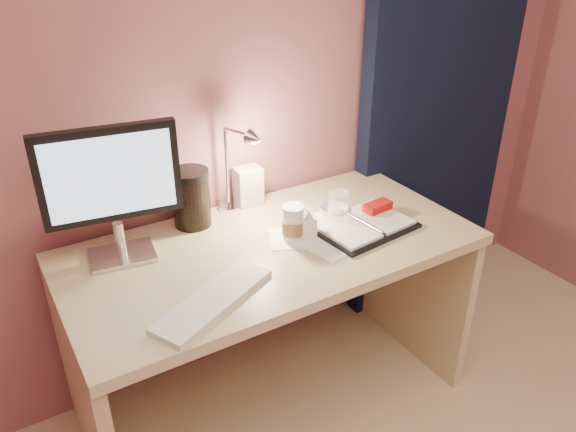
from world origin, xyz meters
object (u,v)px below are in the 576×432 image
clear_cup (338,208)px  keyboard (214,300)px  planner (364,223)px  product_box (248,186)px  lotion_bottle (309,223)px  bowl (334,211)px  desk (262,287)px  dark_jar (191,201)px  monitor (111,183)px  coffee_cup (293,224)px  desk_lamp (228,165)px

clear_cup → keyboard: bearing=-161.4°
planner → product_box: size_ratio=2.48×
planner → lotion_bottle: lotion_bottle is taller
lotion_bottle → product_box: 0.35m
clear_cup → bowl: bearing=66.3°
desk → clear_cup: 0.41m
desk → dark_jar: bearing=131.6°
keyboard → planner: bearing=-14.4°
monitor → bowl: monitor is taller
dark_jar → clear_cup: bearing=-31.3°
monitor → coffee_cup: bearing=-11.1°
keyboard → dark_jar: bearing=48.2°
coffee_cup → bowl: coffee_cup is taller
lotion_bottle → planner: bearing=-9.4°
desk → planner: bearing=-22.5°
monitor → desk_lamp: bearing=15.1°
clear_cup → bowl: (0.03, 0.06, -0.05)m
monitor → clear_cup: bearing=-5.7°
coffee_cup → lotion_bottle: coffee_cup is taller
planner → clear_cup: clear_cup is taller
planner → clear_cup: 0.11m
bowl → desk_lamp: desk_lamp is taller
desk → monitor: (-0.46, 0.10, 0.49)m
desk → coffee_cup: (0.08, -0.08, 0.28)m
keyboard → dark_jar: 0.49m
keyboard → product_box: (0.38, 0.51, 0.07)m
desk_lamp → product_box: bearing=14.2°
monitor → desk_lamp: 0.42m
planner → desk_lamp: bearing=136.2°
lotion_bottle → product_box: size_ratio=0.78×
coffee_cup → product_box: (-0.00, 0.32, 0.01)m
desk → desk_lamp: (-0.04, 0.15, 0.44)m
lotion_bottle → coffee_cup: bearing=155.8°
keyboard → lotion_bottle: 0.47m
bowl → dark_jar: bearing=156.4°
dark_jar → desk_lamp: desk_lamp is taller
keyboard → bowl: bearing=-2.7°
desk → lotion_bottle: bearing=-39.5°
monitor → planner: size_ratio=1.22×
planner → coffee_cup: coffee_cup is taller
monitor → dark_jar: (0.29, 0.09, -0.17)m
keyboard → clear_cup: 0.62m
product_box → clear_cup: bearing=-54.2°
coffee_cup → desk_lamp: (-0.12, 0.24, 0.16)m
lotion_bottle → product_box: product_box is taller
keyboard → coffee_cup: bearing=0.2°
monitor → lotion_bottle: 0.66m
desk → monitor: bearing=167.1°
desk → desk_lamp: desk_lamp is taller
desk_lamp → monitor: bearing=165.9°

